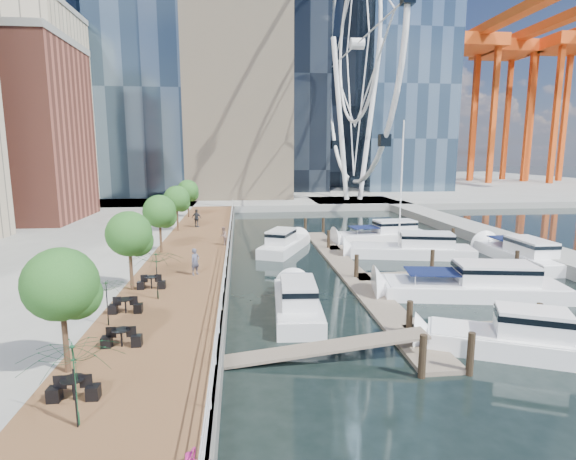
% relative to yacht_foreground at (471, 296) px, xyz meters
% --- Properties ---
extents(ground, '(520.00, 520.00, 0.00)m').
position_rel_yacht_foreground_xyz_m(ground, '(-9.20, -3.56, 0.00)').
color(ground, black).
rests_on(ground, ground).
extents(boardwalk, '(6.00, 60.00, 1.00)m').
position_rel_yacht_foreground_xyz_m(boardwalk, '(-18.20, 11.44, 0.50)').
color(boardwalk, brown).
rests_on(boardwalk, ground).
extents(seawall, '(0.25, 60.00, 1.00)m').
position_rel_yacht_foreground_xyz_m(seawall, '(-15.20, 11.44, 0.50)').
color(seawall, '#595954').
rests_on(seawall, ground).
extents(land_far, '(200.00, 114.00, 1.00)m').
position_rel_yacht_foreground_xyz_m(land_far, '(-9.20, 98.44, 0.50)').
color(land_far, gray).
rests_on(land_far, ground).
extents(breakwater, '(4.00, 60.00, 1.00)m').
position_rel_yacht_foreground_xyz_m(breakwater, '(10.80, 16.44, 0.50)').
color(breakwater, gray).
rests_on(breakwater, ground).
extents(pier, '(14.00, 12.00, 1.00)m').
position_rel_yacht_foreground_xyz_m(pier, '(4.80, 48.44, 0.50)').
color(pier, gray).
rests_on(pier, ground).
extents(railing, '(0.10, 60.00, 1.05)m').
position_rel_yacht_foreground_xyz_m(railing, '(-15.30, 11.44, 1.52)').
color(railing, white).
rests_on(railing, boardwalk).
extents(floating_docks, '(16.00, 34.00, 2.60)m').
position_rel_yacht_foreground_xyz_m(floating_docks, '(-1.24, 6.42, 0.49)').
color(floating_docks, '#6D6051').
rests_on(floating_docks, ground).
extents(ferris_wheel, '(5.80, 45.60, 47.80)m').
position_rel_yacht_foreground_xyz_m(ferris_wheel, '(4.80, 48.44, 25.92)').
color(ferris_wheel, white).
rests_on(ferris_wheel, ground).
extents(port_cranes, '(40.00, 52.00, 38.00)m').
position_rel_yacht_foreground_xyz_m(port_cranes, '(58.46, 92.11, 20.00)').
color(port_cranes, '#D84C14').
rests_on(port_cranes, ground).
extents(street_trees, '(2.60, 42.60, 4.60)m').
position_rel_yacht_foreground_xyz_m(street_trees, '(-20.60, 10.44, 4.29)').
color(street_trees, '#3F2B1C').
rests_on(street_trees, ground).
extents(cafe_tables, '(2.50, 13.70, 0.74)m').
position_rel_yacht_foreground_xyz_m(cafe_tables, '(-19.60, -5.56, 1.37)').
color(cafe_tables, black).
rests_on(cafe_tables, ground).
extents(yacht_foreground, '(12.39, 5.23, 2.15)m').
position_rel_yacht_foreground_xyz_m(yacht_foreground, '(0.00, 0.00, 0.00)').
color(yacht_foreground, white).
rests_on(yacht_foreground, ground).
extents(pedestrian_near, '(0.75, 0.74, 1.75)m').
position_rel_yacht_foreground_xyz_m(pedestrian_near, '(-17.24, 3.29, 1.87)').
color(pedestrian_near, '#45485D').
rests_on(pedestrian_near, boardwalk).
extents(pedestrian_mid, '(0.72, 0.86, 1.58)m').
position_rel_yacht_foreground_xyz_m(pedestrian_mid, '(-15.75, 12.81, 1.79)').
color(pedestrian_mid, '#8B6B60').
rests_on(pedestrian_mid, boardwalk).
extents(pedestrian_far, '(1.22, 0.91, 1.92)m').
position_rel_yacht_foreground_xyz_m(pedestrian_far, '(-18.90, 22.61, 1.96)').
color(pedestrian_far, '#343841').
rests_on(pedestrian_far, boardwalk).
extents(moored_yachts, '(23.10, 30.07, 11.50)m').
position_rel_yacht_foreground_xyz_m(moored_yachts, '(-0.61, 9.55, 0.00)').
color(moored_yachts, white).
rests_on(moored_yachts, ground).
extents(cafe_seating, '(4.56, 14.73, 2.65)m').
position_rel_yacht_foreground_xyz_m(cafe_seating, '(-19.25, -6.74, 2.26)').
color(cafe_seating, '#103C21').
rests_on(cafe_seating, ground).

